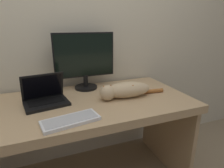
% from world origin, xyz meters
% --- Properties ---
extents(wall_back, '(6.40, 0.06, 2.60)m').
position_xyz_m(wall_back, '(0.00, 0.84, 1.30)').
color(wall_back, beige).
rests_on(wall_back, ground_plane).
extents(desk, '(1.62, 0.78, 0.77)m').
position_xyz_m(desk, '(0.00, 0.39, 0.61)').
color(desk, tan).
rests_on(desk, ground_plane).
extents(monitor, '(0.51, 0.20, 0.48)m').
position_xyz_m(monitor, '(0.09, 0.67, 1.02)').
color(monitor, black).
rests_on(monitor, desk).
extents(laptop, '(0.32, 0.25, 0.21)m').
position_xyz_m(laptop, '(-0.26, 0.44, 0.81)').
color(laptop, black).
rests_on(laptop, desk).
extents(external_keyboard, '(0.35, 0.19, 0.02)m').
position_xyz_m(external_keyboard, '(-0.13, 0.11, 0.78)').
color(external_keyboard, white).
rests_on(external_keyboard, desk).
extents(cat, '(0.55, 0.17, 0.12)m').
position_xyz_m(cat, '(0.32, 0.35, 0.83)').
color(cat, '#D1B284').
rests_on(cat, desk).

